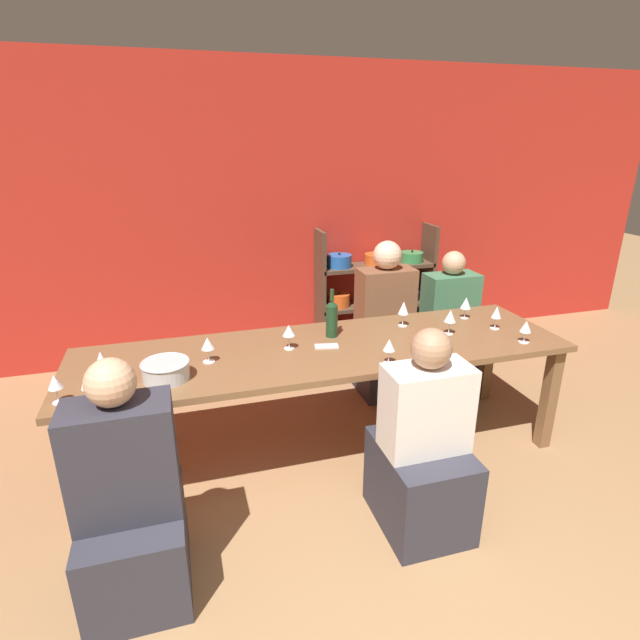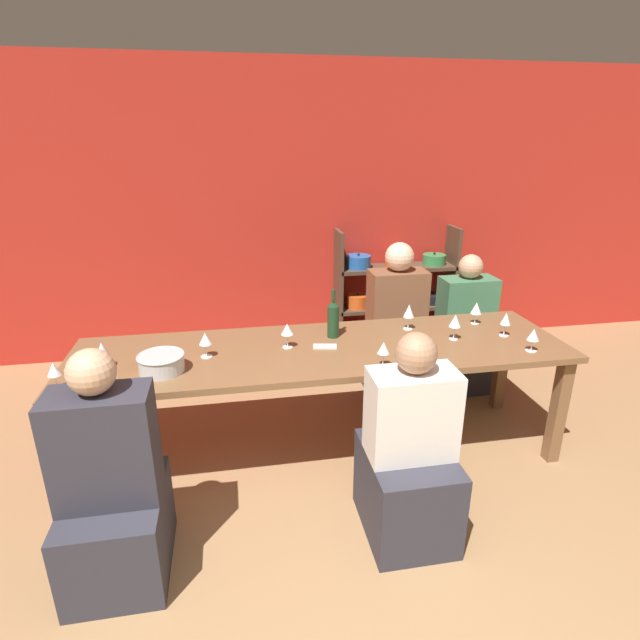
# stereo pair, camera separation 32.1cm
# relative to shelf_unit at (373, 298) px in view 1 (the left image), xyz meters

# --- Properties ---
(wall_back_red) EXTENTS (8.80, 0.06, 2.70)m
(wall_back_red) POSITION_rel_shelf_unit_xyz_m (-1.12, 0.20, 0.86)
(wall_back_red) COLOR red
(wall_back_red) RESTS_ON ground_plane
(shelf_unit) EXTENTS (1.20, 0.30, 1.21)m
(shelf_unit) POSITION_rel_shelf_unit_xyz_m (0.00, 0.00, 0.00)
(shelf_unit) COLOR #4C3828
(shelf_unit) RESTS_ON ground_plane
(dining_table) EXTENTS (3.13, 0.88, 0.78)m
(dining_table) POSITION_rel_shelf_unit_xyz_m (-1.03, -1.71, 0.21)
(dining_table) COLOR brown
(dining_table) RESTS_ON ground_plane
(mixing_bowl) EXTENTS (0.27, 0.27, 0.10)m
(mixing_bowl) POSITION_rel_shelf_unit_xyz_m (-2.00, -1.88, 0.34)
(mixing_bowl) COLOR #B7BABC
(mixing_bowl) RESTS_ON dining_table
(wine_bottle_green) EXTENTS (0.08, 0.08, 0.33)m
(wine_bottle_green) POSITION_rel_shelf_unit_xyz_m (-0.93, -1.54, 0.42)
(wine_bottle_green) COLOR #19381E
(wine_bottle_green) RESTS_ON dining_table
(wine_glass_empty_a) EXTENTS (0.06, 0.06, 0.16)m
(wine_glass_empty_a) POSITION_rel_shelf_unit_xyz_m (-2.37, -2.04, 0.40)
(wine_glass_empty_a) COLOR white
(wine_glass_empty_a) RESTS_ON dining_table
(wine_glass_red_a) EXTENTS (0.08, 0.08, 0.16)m
(wine_glass_red_a) POSITION_rel_shelf_unit_xyz_m (-2.33, -1.77, 0.40)
(wine_glass_red_a) COLOR white
(wine_glass_red_a) RESTS_ON dining_table
(wine_glass_empty_b) EXTENTS (0.08, 0.08, 0.17)m
(wine_glass_empty_b) POSITION_rel_shelf_unit_xyz_m (-0.16, -1.73, 0.42)
(wine_glass_empty_b) COLOR white
(wine_glass_empty_b) RESTS_ON dining_table
(wine_glass_red_b) EXTENTS (0.07, 0.07, 0.15)m
(wine_glass_red_b) POSITION_rel_shelf_unit_xyz_m (-0.74, -2.05, 0.40)
(wine_glass_red_b) COLOR white
(wine_glass_red_b) RESTS_ON dining_table
(wine_glass_white_a) EXTENTS (0.07, 0.07, 0.15)m
(wine_glass_white_a) POSITION_rel_shelf_unit_xyz_m (0.24, -2.00, 0.39)
(wine_glass_white_a) COLOR white
(wine_glass_white_a) RESTS_ON dining_table
(wine_glass_red_c) EXTENTS (0.07, 0.07, 0.15)m
(wine_glass_red_c) POSITION_rel_shelf_unit_xyz_m (-2.52, -2.01, 0.40)
(wine_glass_red_c) COLOR white
(wine_glass_red_c) RESTS_ON dining_table
(wine_glass_red_d) EXTENTS (0.08, 0.08, 0.16)m
(wine_glass_red_d) POSITION_rel_shelf_unit_xyz_m (0.12, -1.48, 0.40)
(wine_glass_red_d) COLOR white
(wine_glass_red_d) RESTS_ON dining_table
(wine_glass_red_e) EXTENTS (0.08, 0.08, 0.16)m
(wine_glass_red_e) POSITION_rel_shelf_unit_xyz_m (-1.25, -1.67, 0.41)
(wine_glass_red_e) COLOR white
(wine_glass_red_e) RESTS_ON dining_table
(wine_glass_white_b) EXTENTS (0.07, 0.07, 0.18)m
(wine_glass_white_b) POSITION_rel_shelf_unit_xyz_m (-0.39, -1.50, 0.42)
(wine_glass_white_b) COLOR white
(wine_glass_white_b) RESTS_ON dining_table
(wine_glass_red_f) EXTENTS (0.08, 0.08, 0.16)m
(wine_glass_red_f) POSITION_rel_shelf_unit_xyz_m (-1.76, -1.73, 0.40)
(wine_glass_red_f) COLOR white
(wine_glass_red_f) RESTS_ON dining_table
(wine_glass_red_g) EXTENTS (0.07, 0.07, 0.16)m
(wine_glass_red_g) POSITION_rel_shelf_unit_xyz_m (0.20, -1.73, 0.40)
(wine_glass_red_g) COLOR white
(wine_glass_red_g) RESTS_ON dining_table
(cell_phone) EXTENTS (0.16, 0.10, 0.01)m
(cell_phone) POSITION_rel_shelf_unit_xyz_m (-1.02, -1.71, 0.29)
(cell_phone) COLOR silver
(cell_phone) RESTS_ON dining_table
(person_near_a) EXTENTS (0.44, 0.55, 1.16)m
(person_near_a) POSITION_rel_shelf_unit_xyz_m (-0.72, -2.49, -0.07)
(person_near_a) COLOR #2D2D38
(person_near_a) RESTS_ON ground_plane
(person_far_a) EXTENTS (0.45, 0.56, 1.14)m
(person_far_a) POSITION_rel_shelf_unit_xyz_m (0.34, -0.90, -0.08)
(person_far_a) COLOR #2D2D38
(person_far_a) RESTS_ON ground_plane
(person_near_b) EXTENTS (0.45, 0.57, 1.19)m
(person_near_b) POSITION_rel_shelf_unit_xyz_m (-2.19, -2.51, -0.06)
(person_near_b) COLOR #2D2D38
(person_near_b) RESTS_ON ground_plane
(person_far_b) EXTENTS (0.45, 0.56, 1.27)m
(person_far_b) POSITION_rel_shelf_unit_xyz_m (-0.29, -0.95, -0.03)
(person_far_b) COLOR #2D2D38
(person_far_b) RESTS_ON ground_plane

